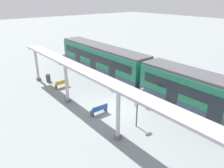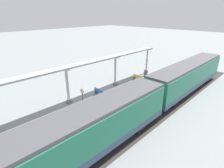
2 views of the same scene
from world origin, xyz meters
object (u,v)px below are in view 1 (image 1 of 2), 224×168
canopy_pillar_nearest (37,64)px  passenger_waiting_near_edge (142,94)px  canopy_pillar_third (118,114)px  train_far_carriage (224,102)px  platform_info_sign (137,111)px  trash_bin (48,78)px  train_near_carriage (101,59)px  bench_mid_platform (62,84)px  bench_near_end (99,110)px  canopy_pillar_second (66,83)px

canopy_pillar_nearest → passenger_waiting_near_edge: bearing=112.3°
canopy_pillar_third → train_far_carriage: bearing=154.6°
canopy_pillar_nearest → platform_info_sign: size_ratio=1.75×
canopy_pillar_third → trash_bin: (-0.71, -13.15, -1.49)m
platform_info_sign → train_far_carriage: bearing=144.3°
train_near_carriage → bench_mid_platform: 6.55m
bench_near_end → trash_bin: size_ratio=1.64×
canopy_pillar_second → train_far_carriage: bearing=124.8°
trash_bin → bench_mid_platform: bearing=100.1°
train_far_carriage → canopy_pillar_nearest: (7.42, -17.83, 0.12)m
train_far_carriage → canopy_pillar_third: canopy_pillar_third is taller
train_near_carriage → train_far_carriage: size_ratio=1.00×
platform_info_sign → passenger_waiting_near_edge: bearing=-143.1°
train_far_carriage → canopy_pillar_second: 13.00m
train_near_carriage → canopy_pillar_second: bearing=32.9°
train_far_carriage → bench_mid_platform: train_far_carriage is taller
canopy_pillar_second → platform_info_sign: size_ratio=1.75×
train_near_carriage → canopy_pillar_third: (7.42, 11.95, 0.12)m
bench_mid_platform → canopy_pillar_third: bearing=83.8°
canopy_pillar_nearest → train_far_carriage: bearing=112.6°
bench_near_end → platform_info_sign: bearing=109.4°
canopy_pillar_nearest → passenger_waiting_near_edge: (-4.89, 11.91, -0.89)m
canopy_pillar_third → platform_info_sign: (-2.10, -0.30, -0.63)m
passenger_waiting_near_edge → canopy_pillar_nearest: bearing=-67.7°
canopy_pillar_nearest → platform_info_sign: canopy_pillar_nearest is taller
train_far_carriage → platform_info_sign: 6.57m
train_near_carriage → passenger_waiting_near_edge: size_ratio=8.73×
canopy_pillar_second → passenger_waiting_near_edge: bearing=135.8°
train_far_carriage → bench_near_end: train_far_carriage is taller
passenger_waiting_near_edge → bench_near_end: bearing=-15.8°
bench_near_end → passenger_waiting_near_edge: passenger_waiting_near_edge is taller
train_near_carriage → train_far_carriage: bearing=90.0°
train_near_carriage → platform_info_sign: train_near_carriage is taller
bench_near_end → platform_info_sign: platform_info_sign is taller
train_near_carriage → passenger_waiting_near_edge: bearing=75.1°
trash_bin → canopy_pillar_nearest: bearing=-58.5°
train_near_carriage → canopy_pillar_second: 8.84m
bench_near_end → platform_info_sign: (-1.13, 3.20, 0.89)m
bench_mid_platform → trash_bin: trash_bin is taller
platform_info_sign → train_near_carriage: bearing=-114.6°
canopy_pillar_third → bench_near_end: bearing=-105.4°
canopy_pillar_nearest → passenger_waiting_near_edge: 12.90m
bench_mid_platform → platform_info_sign: bearing=95.2°
canopy_pillar_third → trash_bin: bearing=-93.1°
platform_info_sign → bench_near_end: bearing=-70.6°
passenger_waiting_near_edge → trash_bin: bearing=-68.8°
canopy_pillar_third → passenger_waiting_near_edge: size_ratio=2.26×
train_near_carriage → bench_near_end: bearing=52.6°
train_far_carriage → canopy_pillar_third: size_ratio=3.86×
canopy_pillar_nearest → canopy_pillar_third: 14.31m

